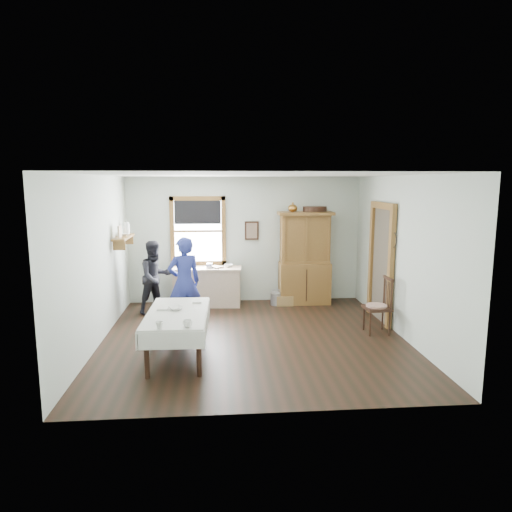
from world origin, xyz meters
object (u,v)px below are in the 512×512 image
Objects in this scene: work_counter at (207,286)px; pail at (276,299)px; woman_blue at (184,286)px; china_hutch at (305,258)px; dining_table at (178,334)px; wicker_basket at (284,300)px; spindle_chair at (377,305)px; figure_dark at (156,280)px.

pail is at bearing 1.07° from work_counter.
work_counter is 0.95× the size of woman_blue.
china_hutch is 1.14× the size of dining_table.
wicker_basket is at bearing 53.68° from dining_table.
woman_blue is (0.00, 1.45, 0.41)m from dining_table.
wicker_basket is (-0.45, -0.14, -0.88)m from china_hutch.
spindle_chair is 4.27m from figure_dark.
figure_dark is at bearing -171.34° from pail.
wicker_basket is 0.23× the size of woman_blue.
spindle_chair is (3.33, 0.81, 0.15)m from dining_table.
woman_blue is at bearing -100.92° from work_counter.
dining_table is 4.88× the size of wicker_basket.
china_hutch reaches higher than pail.
china_hutch reaches higher than figure_dark.
pail is 0.75× the size of wicker_basket.
pail is (-0.62, -0.11, -0.85)m from china_hutch.
work_counter reaches higher than pail.
work_counter is 1.45× the size of spindle_chair.
wicker_basket is 0.26× the size of figure_dark.
pail is 2.34m from woman_blue.
dining_table is 1.28× the size of figure_dark.
work_counter is 1.66m from wicker_basket.
china_hutch is at bearing 10.43° from pail.
woman_blue is (-1.83, -1.31, 0.62)m from pail.
wicker_basket is (2.01, 2.73, -0.24)m from dining_table.
pail is at bearing -163.45° from woman_blue.
pail is at bearing -168.73° from china_hutch.
spindle_chair is 3.40m from woman_blue.
woman_blue is (-2.00, -1.28, 0.65)m from wicker_basket.
spindle_chair is (0.88, -2.07, -0.49)m from china_hutch.
china_hutch is 5.58× the size of wicker_basket.
spindle_chair is 0.74× the size of figure_dark.
woman_blue is at bearing -147.45° from wicker_basket.
figure_dark is (-2.47, -0.38, 0.54)m from pail.
woman_blue is at bearing -149.02° from china_hutch.
pail is (-1.50, 1.95, -0.36)m from spindle_chair.
china_hutch is 3.14m from figure_dark.
work_counter is at bearing -124.09° from woman_blue.
work_counter reaches higher than dining_table.
dining_table is 2.49m from figure_dark.
work_counter is 4.05× the size of wicker_basket.
dining_table is at bearing 70.89° from woman_blue.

